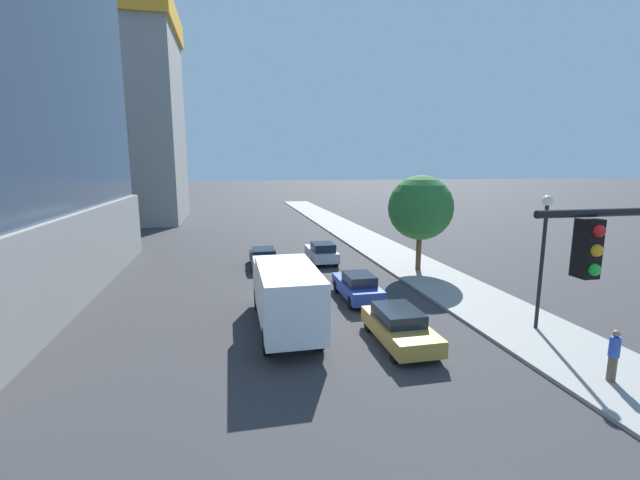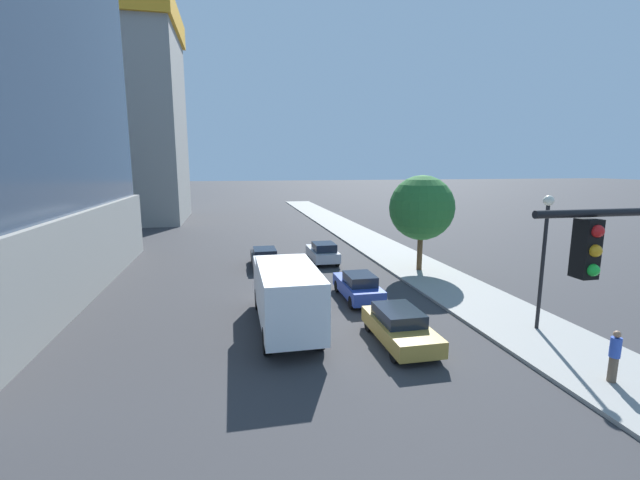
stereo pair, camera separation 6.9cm
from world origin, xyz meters
name	(u,v)px [view 1 (the left image)]	position (x,y,z in m)	size (l,w,h in m)	color
sidewalk	(442,282)	(8.38, 20.00, 0.07)	(4.64, 120.00, 0.15)	gray
construction_building	(127,106)	(-16.95, 56.35, 14.74)	(13.49, 15.98, 33.42)	gray
street_lamp	(544,243)	(8.67, 11.96, 4.01)	(0.44, 0.44, 5.90)	black
street_tree	(420,208)	(8.16, 22.96, 4.45)	(4.39, 4.39, 6.51)	brown
car_blue	(357,286)	(2.19, 17.90, 0.76)	(1.74, 4.48, 1.53)	#233D9E
car_black	(264,258)	(-2.23, 26.59, 0.68)	(1.87, 4.39, 1.36)	black
car_silver	(322,252)	(2.19, 27.06, 0.79)	(1.85, 4.31, 1.59)	#B7B7BC
car_gold	(399,326)	(2.19, 12.02, 0.74)	(1.90, 4.53, 1.45)	#AD8938
box_truck	(285,292)	(-2.23, 14.48, 1.76)	(2.41, 7.76, 3.08)	silver
pedestrian_blue_shirt	(614,355)	(7.84, 7.36, 1.07)	(0.34, 0.34, 1.79)	brown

